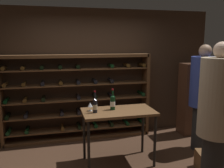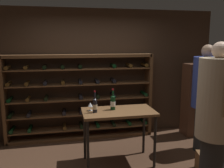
# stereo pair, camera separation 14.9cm
# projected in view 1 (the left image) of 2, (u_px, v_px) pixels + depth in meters

# --- Properties ---
(back_wall) EXTENTS (5.24, 0.10, 2.65)m
(back_wall) POSITION_uv_depth(u_px,v_px,m) (91.00, 73.00, 5.03)
(back_wall) COLOR #3D2B1E
(back_wall) RESTS_ON ground
(wine_rack) EXTENTS (2.96, 0.32, 1.74)m
(wine_rack) POSITION_uv_depth(u_px,v_px,m) (78.00, 98.00, 4.84)
(wine_rack) COLOR brown
(wine_rack) RESTS_ON ground
(tasting_table) EXTENTS (1.15, 0.63, 0.90)m
(tasting_table) POSITION_uv_depth(u_px,v_px,m) (118.00, 117.00, 3.84)
(tasting_table) COLOR brown
(tasting_table) RESTS_ON ground
(person_guest_plum_blouse) EXTENTS (0.46, 0.46, 1.94)m
(person_guest_plum_blouse) POSITION_uv_depth(u_px,v_px,m) (202.00, 93.00, 4.31)
(person_guest_plum_blouse) COLOR #242424
(person_guest_plum_blouse) RESTS_ON ground
(person_guest_blue_shirt) EXTENTS (0.44, 0.45, 1.98)m
(person_guest_blue_shirt) POSITION_uv_depth(u_px,v_px,m) (217.00, 117.00, 2.85)
(person_guest_blue_shirt) COLOR #242424
(person_guest_blue_shirt) RESTS_ON ground
(wine_crate) EXTENTS (0.55, 0.45, 0.29)m
(wine_crate) POSITION_uv_depth(u_px,v_px,m) (213.00, 162.00, 3.71)
(wine_crate) COLOR brown
(wine_crate) RESTS_ON ground
(display_cabinet) EXTENTS (0.44, 0.36, 1.53)m
(display_cabinet) POSITION_uv_depth(u_px,v_px,m) (191.00, 99.00, 5.15)
(display_cabinet) COLOR #4C2D1E
(display_cabinet) RESTS_ON ground
(wine_bottle_gold_foil) EXTENTS (0.08, 0.08, 0.34)m
(wine_bottle_gold_foil) POSITION_uv_depth(u_px,v_px,m) (113.00, 102.00, 3.86)
(wine_bottle_gold_foil) COLOR black
(wine_bottle_gold_foil) RESTS_ON tasting_table
(wine_bottle_black_capsule) EXTENTS (0.07, 0.07, 0.34)m
(wine_bottle_black_capsule) POSITION_uv_depth(u_px,v_px,m) (95.00, 105.00, 3.69)
(wine_bottle_black_capsule) COLOR black
(wine_bottle_black_capsule) RESTS_ON tasting_table
(wine_glass_stemmed_left) EXTENTS (0.08, 0.08, 0.14)m
(wine_glass_stemmed_left) POSITION_uv_depth(u_px,v_px,m) (90.00, 105.00, 3.79)
(wine_glass_stemmed_left) COLOR silver
(wine_glass_stemmed_left) RESTS_ON tasting_table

